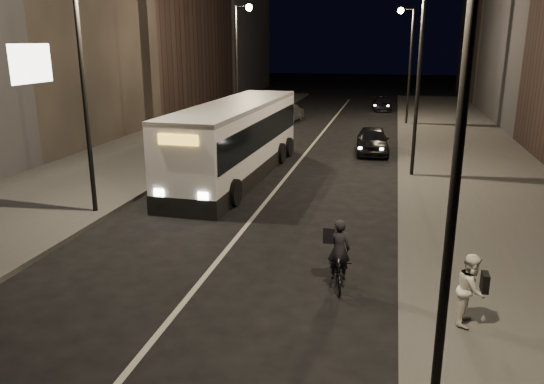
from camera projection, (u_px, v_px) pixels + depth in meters
The scene contains 14 objects.
ground at pixel (206, 276), 14.11m from camera, with size 180.00×180.00×0.00m, color black.
sidewalk_right at pixel (473, 170), 25.40m from camera, with size 7.00×70.00×0.16m, color #3C3C39.
sidewalk_left at pixel (145, 153), 29.03m from camera, with size 7.00×70.00×0.16m, color #3C3C39.
streetlight_right_near at pixel (445, 88), 7.75m from camera, with size 1.20×0.44×8.12m.
streetlight_right_mid at pixel (414, 57), 22.74m from camera, with size 1.20×0.44×8.12m.
streetlight_right_far at pixel (407, 50), 37.74m from camera, with size 1.20×0.44×8.12m.
streetlight_left_near at pixel (88, 62), 17.53m from camera, with size 1.20×0.44×8.12m.
streetlight_left_far at pixel (240, 51), 34.40m from camera, with size 1.20×0.44×8.12m.
city_bus at pixel (236, 137), 23.97m from camera, with size 3.22×12.58×3.36m.
cyclist_on_bicycle at pixel (339, 265), 13.28m from camera, with size 0.83×1.69×1.86m.
pedestrian_woman at pixel (471, 289), 11.26m from camera, with size 0.77×0.60×1.58m, color white.
car_near at pixel (373, 140), 29.29m from camera, with size 1.72×4.27×1.45m, color black.
car_mid at pixel (288, 113), 40.59m from camera, with size 1.45×4.15×1.37m, color #323234.
car_far at pixel (382, 104), 47.47m from camera, with size 1.57×3.86×1.12m, color black.
Camera 1 is at (4.61, -12.23, 6.04)m, focal length 35.00 mm.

